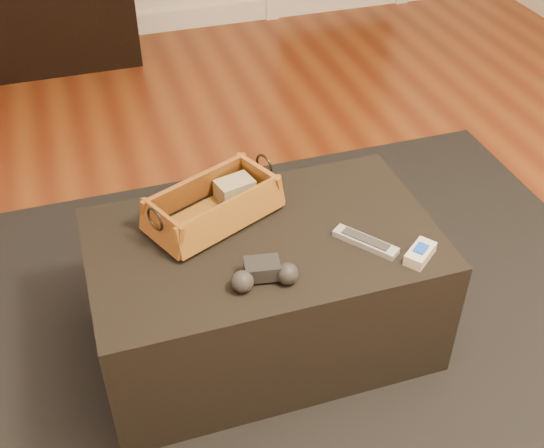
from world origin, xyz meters
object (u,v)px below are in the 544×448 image
object	(u,v)px
ottoman	(264,290)
tv_remote	(212,218)
cream_gadget	(420,253)
game_controller	(264,274)
silver_remote	(365,242)
wicker_basket	(214,207)

from	to	relation	value
ottoman	tv_remote	world-z (taller)	tv_remote
cream_gadget	ottoman	bearing A→B (deg)	150.55
ottoman	game_controller	size ratio (longest dim) A/B	5.43
game_controller	cream_gadget	distance (m)	0.44
tv_remote	silver_remote	distance (m)	0.45
cream_gadget	game_controller	bearing A→B (deg)	174.81
wicker_basket	silver_remote	bearing A→B (deg)	-32.73
tv_remote	cream_gadget	bearing A→B (deg)	-62.45
ottoman	wicker_basket	size ratio (longest dim) A/B	2.27
cream_gadget	tv_remote	bearing A→B (deg)	147.77
tv_remote	game_controller	size ratio (longest dim) A/B	1.14
tv_remote	wicker_basket	xyz separation A→B (m)	(0.01, 0.02, 0.02)
wicker_basket	cream_gadget	world-z (taller)	wicker_basket
game_controller	silver_remote	distance (m)	0.32
wicker_basket	game_controller	size ratio (longest dim) A/B	2.40
tv_remote	game_controller	distance (m)	0.29
silver_remote	cream_gadget	xyz separation A→B (m)	(0.12, -0.10, 0.01)
ottoman	silver_remote	size ratio (longest dim) A/B	5.56
silver_remote	cream_gadget	world-z (taller)	cream_gadget
tv_remote	game_controller	bearing A→B (deg)	-105.90
tv_remote	cream_gadget	xyz separation A→B (m)	(0.51, -0.32, -0.01)
ottoman	wicker_basket	distance (m)	0.31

